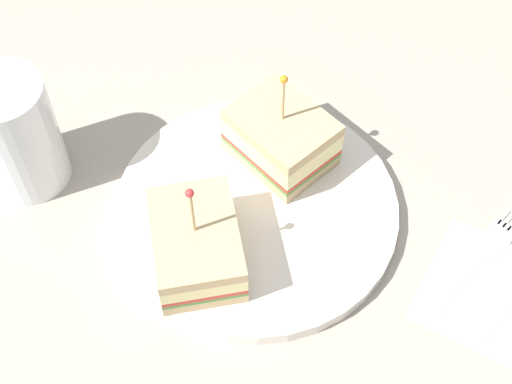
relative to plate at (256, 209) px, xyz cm
name	(u,v)px	position (x,y,z in cm)	size (l,w,h in cm)	color
ground_plane	(256,219)	(0.00, 0.00, -1.69)	(107.75, 107.75, 2.00)	#9E9384
plate	(256,209)	(0.00, 0.00, 0.00)	(25.32, 25.32, 1.37)	silver
sandwich_half_front	(283,138)	(6.02, -0.16, 3.34)	(9.97, 10.90, 10.46)	tan
sandwich_half_back	(196,244)	(-6.87, 2.49, 2.99)	(11.85, 11.05, 9.96)	tan
drink_glass	(17,137)	(-3.76, 21.16, 4.63)	(7.47, 7.47, 11.49)	silver
napkin	(485,292)	(-0.13, -20.80, -0.61)	(10.97, 9.87, 0.15)	beige
fork	(488,249)	(4.14, -20.17, -0.51)	(12.09, 5.44, 0.35)	silver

